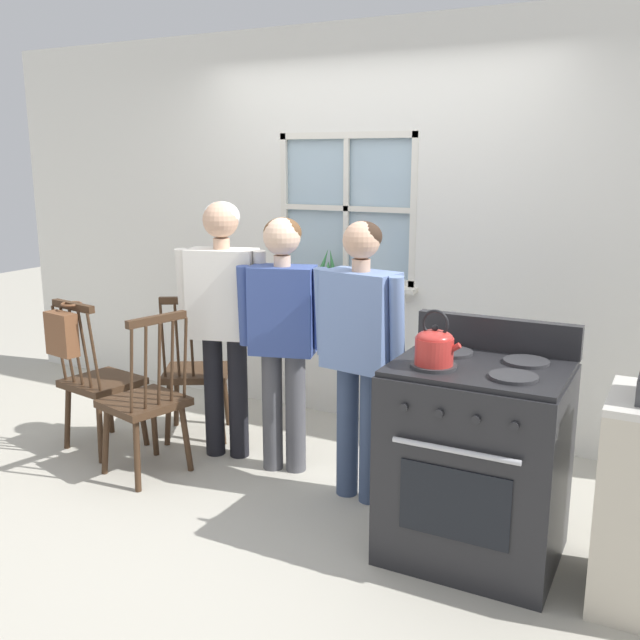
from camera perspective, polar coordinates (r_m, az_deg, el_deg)
ground_plane at (r=4.05m, az=-4.23°, el=-14.02°), size 16.00×16.00×0.00m
wall_back at (r=4.88m, az=4.31°, el=7.10°), size 6.40×0.16×2.70m
chair_by_window at (r=4.73m, az=-17.22°, el=-4.78°), size 0.48×0.47×0.98m
chair_near_wall at (r=4.79m, az=-9.87°, el=-4.18°), size 0.56×0.55×0.98m
chair_center_cluster at (r=4.28m, az=-13.73°, el=-6.42°), size 0.49×0.51×0.98m
person_elderly_left at (r=4.33m, az=-7.75°, el=1.28°), size 0.57×0.31×1.58m
person_teen_center at (r=4.09m, az=-2.99°, el=-0.01°), size 0.53×0.30×1.50m
person_adult_right at (r=3.74m, az=3.23°, el=-1.36°), size 0.55×0.27×1.52m
stove at (r=3.41m, az=12.35°, el=-10.84°), size 0.78×0.68×1.08m
kettle at (r=3.16m, az=9.15°, el=-2.04°), size 0.21×0.17×0.25m
potted_plant at (r=4.96m, az=0.65°, el=3.79°), size 0.16×0.16×0.23m
handbag at (r=4.51m, az=-19.94°, el=-0.97°), size 0.23×0.21×0.31m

